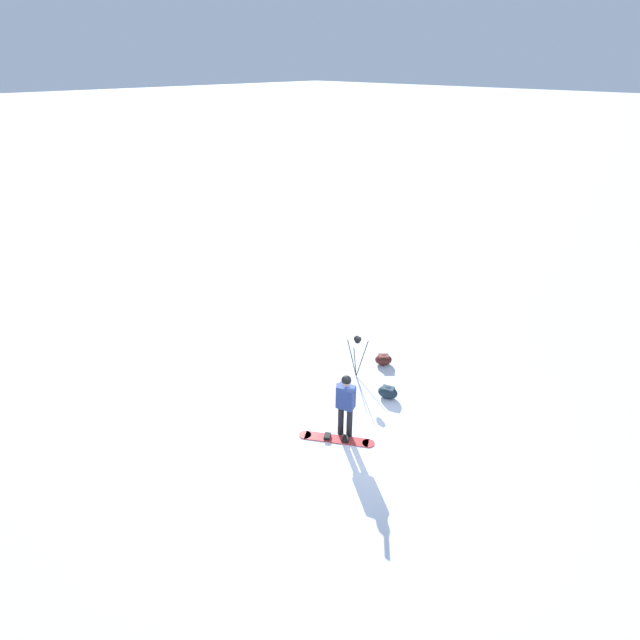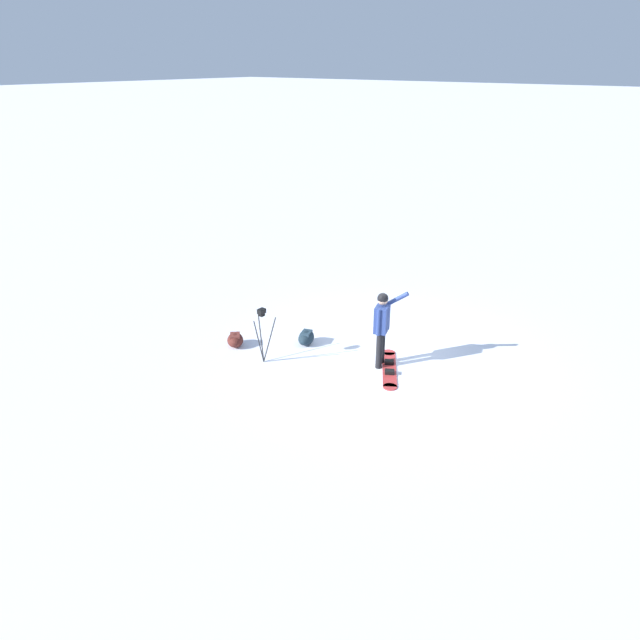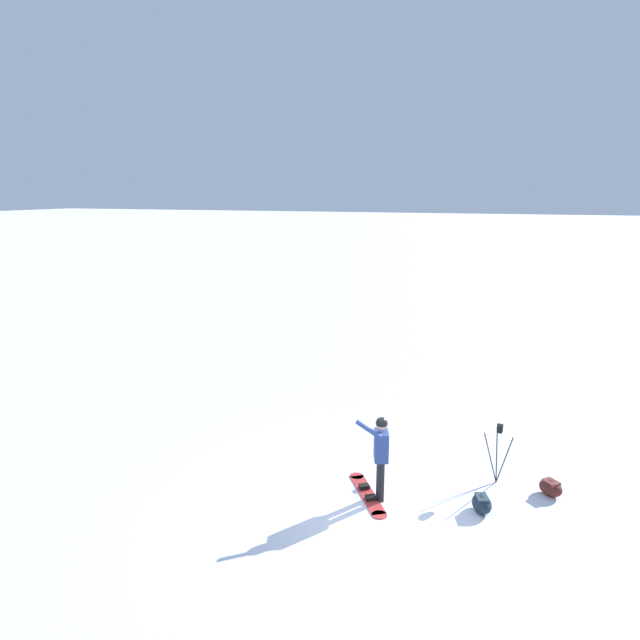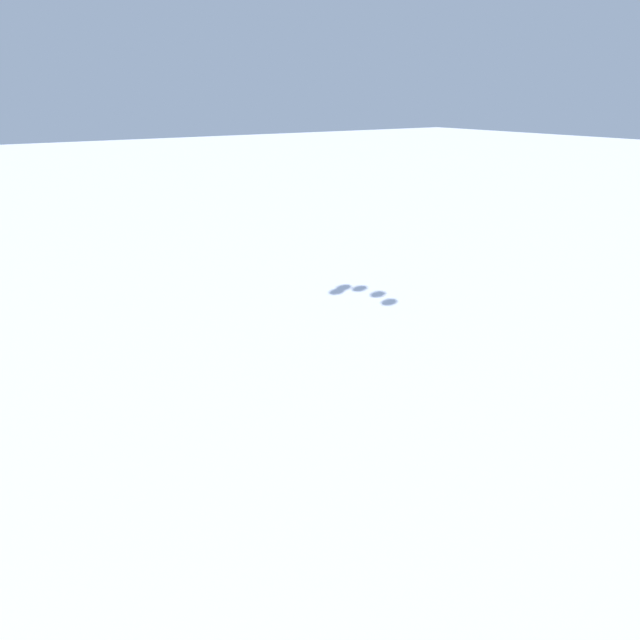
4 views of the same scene
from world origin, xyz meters
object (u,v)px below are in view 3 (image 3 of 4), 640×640
object	(u,v)px
gear_bag_small	(551,487)
snowboard	(367,494)
gear_bag_large	(482,503)
camera_tripod	(499,441)
snowboarder	(381,450)

from	to	relation	value
gear_bag_small	snowboard	bearing A→B (deg)	-159.70
gear_bag_large	camera_tripod	bearing A→B (deg)	81.82
camera_tripod	snowboarder	bearing A→B (deg)	-145.46
camera_tripod	gear_bag_small	world-z (taller)	camera_tripod
snowboarder	camera_tripod	bearing A→B (deg)	34.54
snowboarder	snowboard	world-z (taller)	snowboarder
snowboard	gear_bag_small	distance (m)	3.60
snowboard	gear_bag_large	xyz separation A→B (m)	(2.16, 0.16, 0.15)
snowboard	gear_bag_large	size ratio (longest dim) A/B	2.55
snowboarder	gear_bag_small	size ratio (longest dim) A/B	2.82
snowboarder	gear_bag_small	xyz separation A→B (m)	(3.12, 1.28, -0.86)
snowboard	gear_bag_large	world-z (taller)	gear_bag_large
gear_bag_large	gear_bag_small	size ratio (longest dim) A/B	1.02
snowboarder	gear_bag_large	world-z (taller)	snowboarder
camera_tripod	gear_bag_small	bearing A→B (deg)	-8.62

